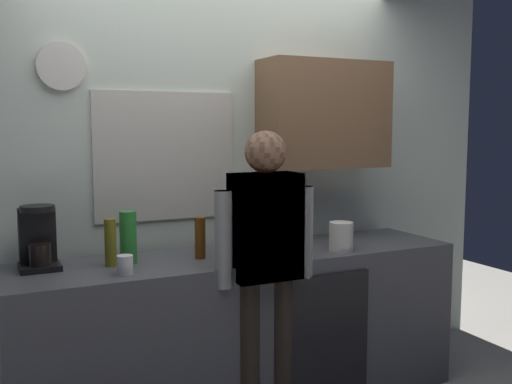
{
  "coord_description": "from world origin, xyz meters",
  "views": [
    {
      "loc": [
        -1.4,
        -2.74,
        1.63
      ],
      "look_at": [
        0.07,
        0.25,
        1.25
      ],
      "focal_mm": 41.79,
      "sensor_mm": 36.0,
      "label": 1
    }
  ],
  "objects": [
    {
      "name": "bottle_red_vinegar",
      "position": [
        -0.03,
        0.34,
        1.01
      ],
      "size": [
        0.06,
        0.06,
        0.22
      ],
      "primitive_type": "cylinder",
      "color": "maroon",
      "rests_on": "kitchen_counter"
    },
    {
      "name": "bottle_green_wine",
      "position": [
        0.25,
        0.37,
        1.05
      ],
      "size": [
        0.07,
        0.07,
        0.3
      ],
      "primitive_type": "cylinder",
      "color": "#195923",
      "rests_on": "kitchen_counter"
    },
    {
      "name": "cup_white_mug",
      "position": [
        -0.72,
        0.12,
        0.94
      ],
      "size": [
        0.08,
        0.08,
        0.09
      ],
      "primitive_type": "cylinder",
      "color": "white",
      "rests_on": "kitchen_counter"
    },
    {
      "name": "storage_canister",
      "position": [
        0.56,
        0.12,
        0.98
      ],
      "size": [
        0.14,
        0.14,
        0.17
      ],
      "primitive_type": "cylinder",
      "color": "silver",
      "rests_on": "kitchen_counter"
    },
    {
      "name": "kitchen_counter",
      "position": [
        0.0,
        0.3,
        0.45
      ],
      "size": [
        2.6,
        0.64,
        0.9
      ],
      "primitive_type": "cube",
      "color": "#4C4C51",
      "rests_on": "ground_plane"
    },
    {
      "name": "dish_soap",
      "position": [
        0.1,
        0.31,
        0.97
      ],
      "size": [
        0.06,
        0.06,
        0.18
      ],
      "color": "yellow",
      "rests_on": "kitchen_counter"
    },
    {
      "name": "person_at_sink",
      "position": [
        0.0,
        0.0,
        0.95
      ],
      "size": [
        0.57,
        0.22,
        1.6
      ],
      "rotation": [
        0.0,
        0.0,
        0.13
      ],
      "color": "brown",
      "rests_on": "ground_plane"
    },
    {
      "name": "person_guest",
      "position": [
        0.0,
        0.0,
        0.95
      ],
      "size": [
        0.57,
        0.22,
        1.6
      ],
      "rotation": [
        0.0,
        0.0,
        2.8
      ],
      "color": "brown",
      "rests_on": "ground_plane"
    },
    {
      "name": "bottle_clear_soda",
      "position": [
        -0.64,
        0.35,
        1.04
      ],
      "size": [
        0.09,
        0.09,
        0.28
      ],
      "primitive_type": "cylinder",
      "color": "#2D8C33",
      "rests_on": "kitchen_counter"
    },
    {
      "name": "back_wall_assembly",
      "position": [
        0.09,
        0.7,
        1.36
      ],
      "size": [
        4.2,
        0.42,
        2.6
      ],
      "color": "silver",
      "rests_on": "ground_plane"
    },
    {
      "name": "dishwasher_panel",
      "position": [
        0.36,
        -0.03,
        0.4
      ],
      "size": [
        0.56,
        0.02,
        0.81
      ],
      "primitive_type": "cube",
      "color": "black",
      "rests_on": "ground_plane"
    },
    {
      "name": "bottle_olive_oil",
      "position": [
        -0.74,
        0.33,
        1.02
      ],
      "size": [
        0.06,
        0.06,
        0.25
      ],
      "primitive_type": "cylinder",
      "color": "olive",
      "rests_on": "kitchen_counter"
    },
    {
      "name": "bottle_amber_beer",
      "position": [
        -0.25,
        0.29,
        1.01
      ],
      "size": [
        0.06,
        0.06,
        0.23
      ],
      "primitive_type": "cylinder",
      "color": "brown",
      "rests_on": "kitchen_counter"
    },
    {
      "name": "cup_terracotta_mug",
      "position": [
        0.24,
        0.24,
        0.94
      ],
      "size": [
        0.08,
        0.08,
        0.09
      ],
      "primitive_type": "cylinder",
      "color": "#B26647",
      "rests_on": "kitchen_counter"
    },
    {
      "name": "coffee_maker",
      "position": [
        -1.08,
        0.43,
        1.04
      ],
      "size": [
        0.2,
        0.2,
        0.33
      ],
      "color": "black",
      "rests_on": "kitchen_counter"
    }
  ]
}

